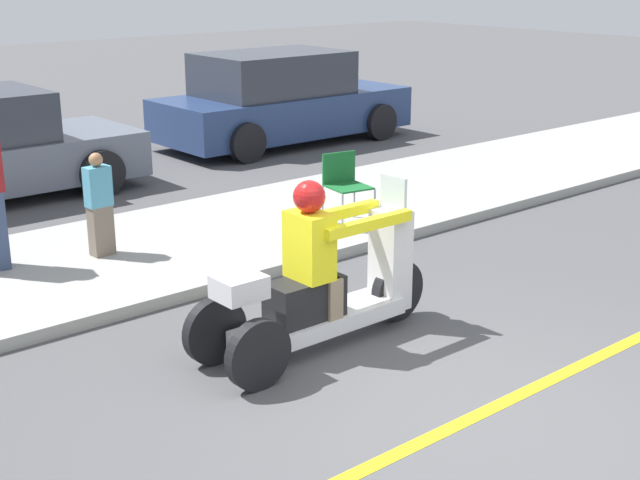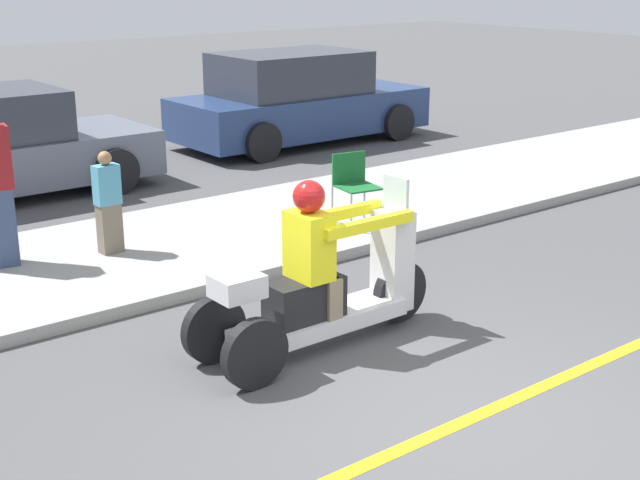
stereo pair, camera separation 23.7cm
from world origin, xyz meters
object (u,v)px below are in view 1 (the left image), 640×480
folding_chair_set_back (344,181)px  spectator_mid_group (99,206)px  parked_car_lot_far (280,101)px  motorcycle_trike (320,288)px

folding_chair_set_back → spectator_mid_group: bearing=165.0°
spectator_mid_group → parked_car_lot_far: (5.45, 3.99, 0.10)m
parked_car_lot_far → folding_chair_set_back: bearing=-119.9°
motorcycle_trike → parked_car_lot_far: (5.03, 7.03, 0.22)m
motorcycle_trike → spectator_mid_group: bearing=98.0°
motorcycle_trike → folding_chair_set_back: (2.31, 2.31, 0.11)m
folding_chair_set_back → parked_car_lot_far: bearing=60.1°
spectator_mid_group → parked_car_lot_far: bearing=36.2°
spectator_mid_group → folding_chair_set_back: 2.84m
motorcycle_trike → parked_car_lot_far: size_ratio=0.51×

